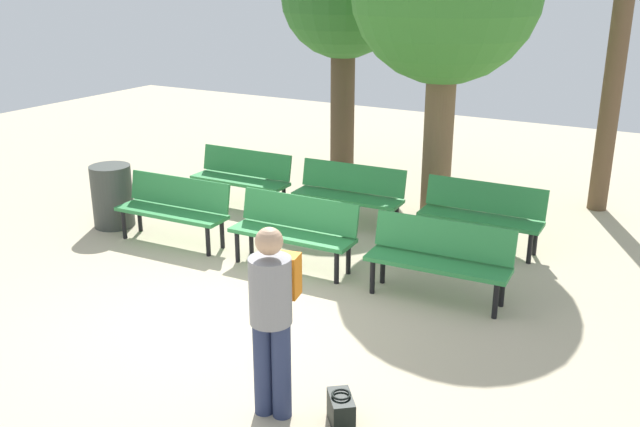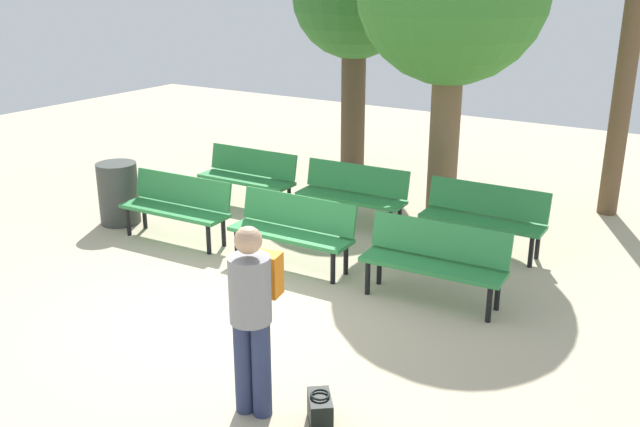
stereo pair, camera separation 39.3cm
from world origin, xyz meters
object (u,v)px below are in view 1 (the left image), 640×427
bench_r0_c0 (174,206)px  bench_r0_c2 (440,255)px  bench_r1_c1 (349,191)px  bench_r0_c1 (295,228)px  tree_2 (610,105)px  bench_r1_c2 (482,212)px  handbag (341,410)px  bench_r1_c0 (242,175)px  trash_bin (112,196)px  tree_1 (344,0)px  visitor_with_backpack (272,310)px

bench_r0_c0 → bench_r0_c2: same height
bench_r1_c1 → bench_r0_c1: bearing=-89.2°
tree_2 → bench_r0_c0: bearing=-137.8°
bench_r1_c2 → handbag: (0.22, -4.35, -0.37)m
bench_r0_c2 → bench_r1_c0: (-3.83, 1.61, 0.00)m
tree_2 → trash_bin: tree_2 is taller
bench_r1_c1 → bench_r1_c2: (1.94, 0.04, 0.00)m
bench_r1_c1 → tree_2: bearing=37.1°
tree_1 → bench_r1_c2: bearing=-37.1°
bench_r1_c0 → bench_r0_c1: bearing=-40.8°
bench_r1_c0 → bench_r1_c1: bearing=0.7°
trash_bin → bench_r0_c1: bearing=0.7°
bench_r0_c1 → trash_bin: (-3.04, -0.04, -0.06)m
bench_r1_c2 → tree_1: bearing=141.3°
bench_r1_c2 → visitor_with_backpack: size_ratio=0.98×
bench_r0_c2 → bench_r0_c1: bearing=177.5°
handbag → tree_2: bearing=82.8°
bench_r0_c1 → tree_1: size_ratio=0.38×
bench_r0_c0 → trash_bin: 1.19m
tree_1 → visitor_with_backpack: (3.11, -7.08, -2.10)m
bench_r1_c2 → bench_r0_c1: bearing=-138.0°
bench_r1_c0 → tree_2: tree_2 is taller
bench_r1_c1 → tree_1: 3.98m
bench_r0_c1 → tree_1: bearing=108.8°
tree_2 → trash_bin: size_ratio=3.62×
bench_r1_c2 → bench_r1_c1: bearing=179.8°
bench_r0_c2 → tree_1: size_ratio=0.39×
bench_r1_c1 → bench_r1_c2: 1.94m
bench_r1_c0 → tree_2: 5.63m
tree_2 → bench_r1_c0: bearing=-151.9°
tree_1 → tree_2: 4.76m
tree_2 → trash_bin: 7.42m
bench_r0_c2 → bench_r1_c1: 2.59m
bench_r0_c2 → tree_1: bearing=125.7°
bench_r1_c2 → bench_r0_c0: bearing=-155.3°
bench_r0_c0 → tree_1: (0.21, 4.43, 2.53)m
bench_r0_c2 → bench_r1_c2: bearing=88.3°
tree_1 → bench_r0_c0: bearing=-92.7°
bench_r0_c0 → bench_r1_c1: same height
bench_r1_c1 → tree_1: tree_1 is taller
visitor_with_backpack → tree_2: bearing=-113.0°
visitor_with_backpack → tree_1: bearing=-77.6°
bench_r1_c2 → visitor_with_backpack: (-0.35, -4.46, 0.43)m
bench_r0_c1 → tree_2: (2.91, 4.23, 1.12)m
bench_r0_c2 → bench_r1_c2: same height
bench_r1_c1 → tree_1: size_ratio=0.39×
bench_r1_c0 → bench_r1_c1: size_ratio=0.99×
bench_r0_c2 → bench_r1_c1: size_ratio=1.00×
bench_r0_c2 → handbag: 2.67m
tree_1 → visitor_with_backpack: 8.01m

